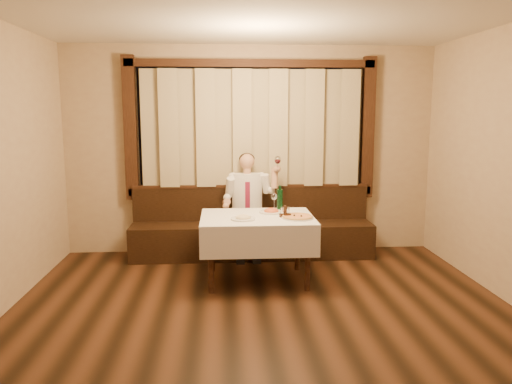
{
  "coord_description": "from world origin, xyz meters",
  "views": [
    {
      "loc": [
        -0.38,
        -3.8,
        1.93
      ],
      "look_at": [
        0.0,
        1.9,
        1.0
      ],
      "focal_mm": 35.0,
      "sensor_mm": 36.0,
      "label": 1
    }
  ],
  "objects": [
    {
      "name": "banquette",
      "position": [
        0.0,
        2.72,
        0.31
      ],
      "size": [
        3.2,
        0.61,
        0.94
      ],
      "color": "black",
      "rests_on": "ground"
    },
    {
      "name": "pasta_red",
      "position": [
        0.18,
        1.88,
        0.8
      ],
      "size": [
        0.28,
        0.28,
        0.1
      ],
      "rotation": [
        0.0,
        0.0,
        0.42
      ],
      "color": "white",
      "rests_on": "dining_table"
    },
    {
      "name": "room",
      "position": [
        -0.0,
        0.97,
        1.5
      ],
      "size": [
        5.01,
        6.01,
        2.81
      ],
      "color": "black",
      "rests_on": "ground"
    },
    {
      "name": "pasta_cream",
      "position": [
        -0.17,
        1.53,
        0.79
      ],
      "size": [
        0.27,
        0.27,
        0.09
      ],
      "rotation": [
        0.0,
        0.0,
        -0.05
      ],
      "color": "white",
      "rests_on": "dining_table"
    },
    {
      "name": "cruet_caddy",
      "position": [
        0.31,
        1.63,
        0.8
      ],
      "size": [
        0.13,
        0.09,
        0.13
      ],
      "rotation": [
        0.0,
        0.0,
        0.24
      ],
      "color": "black",
      "rests_on": "dining_table"
    },
    {
      "name": "pizza",
      "position": [
        0.44,
        1.56,
        0.77
      ],
      "size": [
        0.36,
        0.36,
        0.04
      ],
      "rotation": [
        0.0,
        0.0,
        0.32
      ],
      "color": "white",
      "rests_on": "dining_table"
    },
    {
      "name": "table_wine_glass",
      "position": [
        0.23,
        2.08,
        0.9
      ],
      "size": [
        0.08,
        0.08,
        0.2
      ],
      "rotation": [
        0.0,
        0.0,
        0.12
      ],
      "color": "white",
      "rests_on": "dining_table"
    },
    {
      "name": "dining_table",
      "position": [
        0.0,
        1.7,
        0.65
      ],
      "size": [
        1.27,
        0.97,
        0.76
      ],
      "color": "black",
      "rests_on": "ground"
    },
    {
      "name": "green_bottle",
      "position": [
        0.29,
        2.02,
        0.89
      ],
      "size": [
        0.07,
        0.07,
        0.31
      ],
      "rotation": [
        0.0,
        0.0,
        -0.33
      ],
      "color": "#0E441D",
      "rests_on": "dining_table"
    },
    {
      "name": "seated_man",
      "position": [
        -0.06,
        2.63,
        0.81
      ],
      "size": [
        0.75,
        0.56,
        1.38
      ],
      "color": "black",
      "rests_on": "ground"
    }
  ]
}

